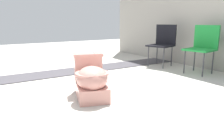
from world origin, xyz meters
TOP-DOWN VIEW (x-y plane):
  - ground_plane at (0.00, 0.00)m, footprint 14.00×14.00m
  - gravel_strip at (-1.21, 0.50)m, footprint 0.56×8.00m
  - toilet at (0.21, -0.01)m, footprint 0.71×0.54m
  - folding_chair_left at (-0.74, 2.12)m, footprint 0.54×0.54m
  - folding_chair_middle at (0.11, 2.23)m, footprint 0.50×0.50m

SIDE VIEW (x-z plane):
  - ground_plane at x=0.00m, z-range 0.00..0.00m
  - gravel_strip at x=-1.21m, z-range 0.00..0.01m
  - toilet at x=0.21m, z-range -0.04..0.48m
  - folding_chair_left at x=-0.74m, z-range 0.09..0.93m
  - folding_chair_middle at x=0.11m, z-range 0.09..0.93m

